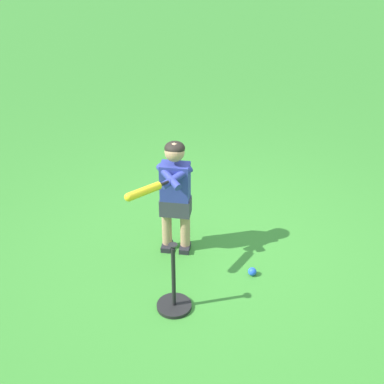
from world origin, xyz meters
TOP-DOWN VIEW (x-y plane):
  - ground_plane at (0.00, 0.00)m, footprint 40.00×40.00m
  - child_batter at (-0.33, -0.13)m, footprint 0.31×0.77m
  - play_ball_center_lawn at (0.44, -0.12)m, footprint 0.07×0.07m
  - batting_tee at (0.05, -0.79)m, footprint 0.28×0.28m

SIDE VIEW (x-z plane):
  - ground_plane at x=0.00m, z-range 0.00..0.00m
  - play_ball_center_lawn at x=0.44m, z-range 0.00..0.07m
  - batting_tee at x=0.05m, z-range -0.21..0.41m
  - child_batter at x=-0.33m, z-range 0.11..1.19m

